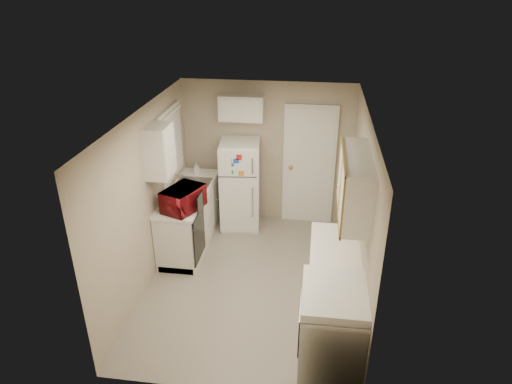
# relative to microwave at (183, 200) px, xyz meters

# --- Properties ---
(floor) EXTENTS (3.80, 3.80, 0.00)m
(floor) POSITION_rel_microwave_xyz_m (1.00, -0.32, -1.05)
(floor) COLOR #ABA293
(floor) RESTS_ON ground
(ceiling) EXTENTS (3.80, 3.80, 0.00)m
(ceiling) POSITION_rel_microwave_xyz_m (1.00, -0.32, 1.35)
(ceiling) COLOR white
(ceiling) RESTS_ON floor
(wall_left) EXTENTS (3.80, 3.80, 0.00)m
(wall_left) POSITION_rel_microwave_xyz_m (-0.40, -0.32, 0.15)
(wall_left) COLOR #B3A48C
(wall_left) RESTS_ON floor
(wall_right) EXTENTS (3.80, 3.80, 0.00)m
(wall_right) POSITION_rel_microwave_xyz_m (2.40, -0.32, 0.15)
(wall_right) COLOR #B3A48C
(wall_right) RESTS_ON floor
(wall_back) EXTENTS (2.80, 2.80, 0.00)m
(wall_back) POSITION_rel_microwave_xyz_m (1.00, 1.58, 0.15)
(wall_back) COLOR #B3A48C
(wall_back) RESTS_ON floor
(wall_front) EXTENTS (2.80, 2.80, 0.00)m
(wall_front) POSITION_rel_microwave_xyz_m (1.00, -2.22, 0.15)
(wall_front) COLOR #B3A48C
(wall_front) RESTS_ON floor
(left_counter) EXTENTS (0.60, 1.80, 0.90)m
(left_counter) POSITION_rel_microwave_xyz_m (-0.10, 0.58, -0.60)
(left_counter) COLOR silver
(left_counter) RESTS_ON floor
(dishwasher) EXTENTS (0.03, 0.58, 0.72)m
(dishwasher) POSITION_rel_microwave_xyz_m (0.19, -0.02, -0.56)
(dishwasher) COLOR black
(dishwasher) RESTS_ON floor
(sink) EXTENTS (0.54, 0.74, 0.16)m
(sink) POSITION_rel_microwave_xyz_m (-0.10, 0.73, -0.19)
(sink) COLOR gray
(sink) RESTS_ON left_counter
(microwave) EXTENTS (0.67, 0.52, 0.39)m
(microwave) POSITION_rel_microwave_xyz_m (0.00, 0.00, 0.00)
(microwave) COLOR maroon
(microwave) RESTS_ON left_counter
(soap_bottle) EXTENTS (0.10, 0.11, 0.19)m
(soap_bottle) POSITION_rel_microwave_xyz_m (-0.15, 1.27, -0.05)
(soap_bottle) COLOR white
(soap_bottle) RESTS_ON left_counter
(window_blinds) EXTENTS (0.10, 0.98, 1.08)m
(window_blinds) POSITION_rel_microwave_xyz_m (-0.36, 0.73, 0.55)
(window_blinds) COLOR silver
(window_blinds) RESTS_ON wall_left
(upper_cabinet_left) EXTENTS (0.30, 0.45, 0.70)m
(upper_cabinet_left) POSITION_rel_microwave_xyz_m (-0.25, -0.10, 0.75)
(upper_cabinet_left) COLOR silver
(upper_cabinet_left) RESTS_ON wall_left
(refrigerator) EXTENTS (0.68, 0.66, 1.51)m
(refrigerator) POSITION_rel_microwave_xyz_m (0.60, 1.21, -0.30)
(refrigerator) COLOR white
(refrigerator) RESTS_ON floor
(cabinet_over_fridge) EXTENTS (0.70, 0.30, 0.40)m
(cabinet_over_fridge) POSITION_rel_microwave_xyz_m (0.60, 1.43, 0.95)
(cabinet_over_fridge) COLOR silver
(cabinet_over_fridge) RESTS_ON wall_back
(interior_door) EXTENTS (0.86, 0.06, 2.08)m
(interior_door) POSITION_rel_microwave_xyz_m (1.70, 1.54, -0.03)
(interior_door) COLOR white
(interior_door) RESTS_ON floor
(right_counter) EXTENTS (0.60, 2.00, 0.90)m
(right_counter) POSITION_rel_microwave_xyz_m (2.10, -1.12, -0.60)
(right_counter) COLOR silver
(right_counter) RESTS_ON floor
(stove) EXTENTS (0.68, 0.84, 1.01)m
(stove) POSITION_rel_microwave_xyz_m (2.08, -1.69, -0.54)
(stove) COLOR white
(stove) RESTS_ON floor
(upper_cabinet_right) EXTENTS (0.30, 1.20, 0.70)m
(upper_cabinet_right) POSITION_rel_microwave_xyz_m (2.25, -0.82, 0.75)
(upper_cabinet_right) COLOR silver
(upper_cabinet_right) RESTS_ON wall_right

